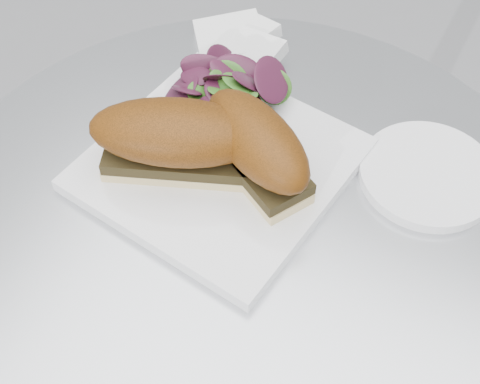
# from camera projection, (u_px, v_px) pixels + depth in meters

# --- Properties ---
(table) EXTENTS (0.70, 0.70, 0.73)m
(table) POSITION_uv_depth(u_px,v_px,m) (243.00, 334.00, 0.88)
(table) COLOR #ABAEB2
(table) RESTS_ON ground
(plate) EXTENTS (0.29, 0.29, 0.02)m
(plate) POSITION_uv_depth(u_px,v_px,m) (219.00, 164.00, 0.73)
(plate) COLOR white
(plate) RESTS_ON table
(sandwich_left) EXTENTS (0.20, 0.14, 0.08)m
(sandwich_left) POSITION_uv_depth(u_px,v_px,m) (177.00, 138.00, 0.69)
(sandwich_left) COLOR #CEBF81
(sandwich_left) RESTS_ON plate
(sandwich_right) EXTENTS (0.17, 0.14, 0.08)m
(sandwich_right) POSITION_uv_depth(u_px,v_px,m) (257.00, 146.00, 0.68)
(sandwich_right) COLOR #CEBF81
(sandwich_right) RESTS_ON plate
(salad) EXTENTS (0.13, 0.13, 0.05)m
(salad) POSITION_uv_depth(u_px,v_px,m) (221.00, 89.00, 0.76)
(salad) COLOR #3B812A
(salad) RESTS_ON plate
(napkin) EXTENTS (0.14, 0.14, 0.02)m
(napkin) POSITION_uv_depth(u_px,v_px,m) (241.00, 52.00, 0.85)
(napkin) COLOR white
(napkin) RESTS_ON table
(saucer) EXTENTS (0.15, 0.15, 0.01)m
(saucer) POSITION_uv_depth(u_px,v_px,m) (428.00, 174.00, 0.73)
(saucer) COLOR white
(saucer) RESTS_ON table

